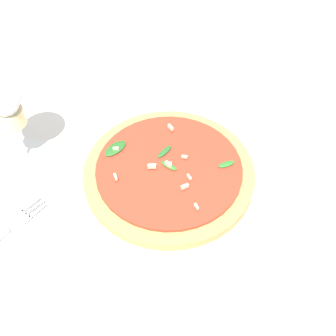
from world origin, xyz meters
name	(u,v)px	position (x,y,z in m)	size (l,w,h in m)	color
ground_plane	(176,175)	(0.00, 0.00, 0.00)	(6.00, 6.00, 0.00)	silver
pizza_arugula_main	(168,173)	(-0.02, 0.00, 0.02)	(0.31, 0.31, 0.05)	white
wine_glass	(7,109)	(-0.17, 0.22, 0.11)	(0.09, 0.09, 0.16)	white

